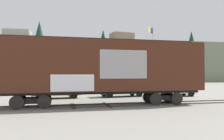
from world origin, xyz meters
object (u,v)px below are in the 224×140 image
at_px(flagpole, 152,51).
at_px(parked_car_tan, 56,90).
at_px(parked_car_green, 121,88).
at_px(parked_car_silver, 174,88).
at_px(freight_car, 101,67).

relative_size(flagpole, parked_car_tan, 1.84).
xyz_separation_m(parked_car_green, parked_car_silver, (5.58, -0.51, -0.04)).
bearing_deg(flagpole, parked_car_green, -134.05).
distance_m(parked_car_tan, parked_car_silver, 11.97).
height_order(parked_car_tan, parked_car_silver, parked_car_silver).
bearing_deg(parked_car_silver, freight_car, -145.94).
bearing_deg(flagpole, parked_car_tan, -152.28).
xyz_separation_m(parked_car_tan, parked_car_green, (6.39, 0.47, 0.08)).
height_order(flagpole, parked_car_silver, flagpole).
height_order(freight_car, parked_car_tan, freight_car).
bearing_deg(flagpole, freight_car, -125.41).
bearing_deg(freight_car, flagpole, 54.59).
xyz_separation_m(freight_car, flagpole, (8.65, 12.17, 2.49)).
bearing_deg(freight_car, parked_car_silver, 34.06).
xyz_separation_m(flagpole, parked_car_silver, (-0.09, -6.38, -4.46)).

